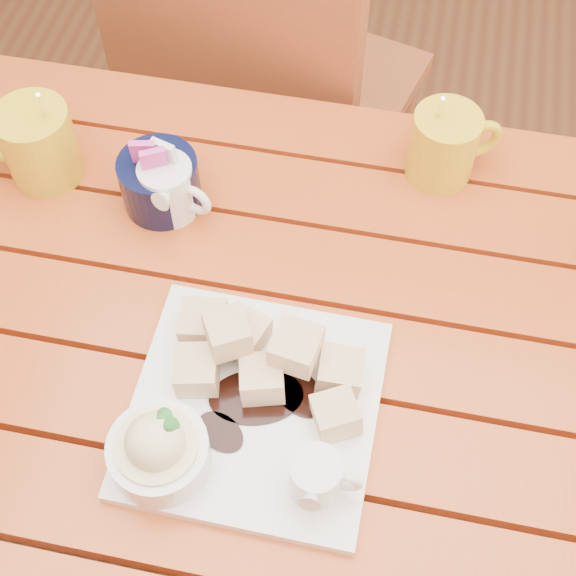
% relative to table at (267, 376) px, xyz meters
% --- Properties ---
extents(ground, '(5.00, 5.00, 0.00)m').
position_rel_table_xyz_m(ground, '(0.00, -0.00, -0.64)').
color(ground, brown).
rests_on(ground, ground).
extents(table, '(1.20, 0.79, 0.75)m').
position_rel_table_xyz_m(table, '(0.00, 0.00, 0.00)').
color(table, '#A12E14').
rests_on(table, ground).
extents(dessert_plate, '(0.27, 0.27, 0.11)m').
position_rel_table_xyz_m(dessert_plate, '(-0.01, -0.12, 0.14)').
color(dessert_plate, white).
rests_on(dessert_plate, table).
extents(coffee_mug_left, '(0.14, 0.10, 0.16)m').
position_rel_table_xyz_m(coffee_mug_left, '(-0.34, 0.19, 0.16)').
color(coffee_mug_left, gold).
rests_on(coffee_mug_left, table).
extents(coffee_mug_right, '(0.12, 0.09, 0.15)m').
position_rel_table_xyz_m(coffee_mug_right, '(0.18, 0.30, 0.16)').
color(coffee_mug_right, gold).
rests_on(coffee_mug_right, table).
extents(cream_pitcher, '(0.10, 0.09, 0.08)m').
position_rel_table_xyz_m(cream_pitcher, '(-0.16, 0.16, 0.15)').
color(cream_pitcher, white).
rests_on(cream_pitcher, table).
extents(sugar_caddy, '(0.10, 0.10, 0.11)m').
position_rel_table_xyz_m(sugar_caddy, '(-0.17, 0.17, 0.15)').
color(sugar_caddy, black).
rests_on(sugar_caddy, table).
extents(chair_far, '(0.55, 0.55, 0.96)m').
position_rel_table_xyz_m(chair_far, '(-0.14, 0.60, -0.11)').
color(chair_far, brown).
rests_on(chair_far, ground).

